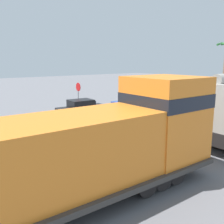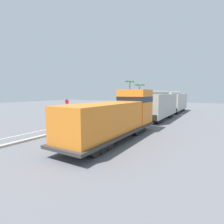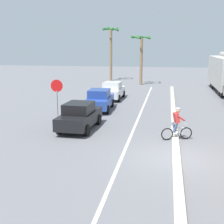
{
  "view_description": "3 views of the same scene",
  "coord_description": "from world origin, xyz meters",
  "px_view_note": "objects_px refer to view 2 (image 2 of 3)",
  "views": [
    {
      "loc": [
        13.11,
        -6.91,
        4.88
      ],
      "look_at": [
        -0.38,
        3.21,
        1.5
      ],
      "focal_mm": 42.0,
      "sensor_mm": 36.0,
      "label": 1
    },
    {
      "loc": [
        13.02,
        -15.24,
        3.87
      ],
      "look_at": [
        3.04,
        1.35,
        1.75
      ],
      "focal_mm": 28.0,
      "sensor_mm": 36.0,
      "label": 2
    },
    {
      "loc": [
        -0.49,
        -13.43,
        4.91
      ],
      "look_at": [
        -3.89,
        5.47,
        0.8
      ],
      "focal_mm": 50.0,
      "sensor_mm": 36.0,
      "label": 3
    }
  ],
  "objects_px": {
    "parked_car_black": "(72,113)",
    "stop_sign": "(67,105)",
    "hopper_car_lead": "(159,105)",
    "cyclist": "(98,117)",
    "palm_tree_near": "(130,87)",
    "hopper_car_middle": "(175,102)",
    "parked_car_blue": "(94,110)",
    "palm_tree_far": "(139,90)",
    "parked_car_white": "(110,108)",
    "locomotive": "(118,117)"
  },
  "relations": [
    {
      "from": "stop_sign",
      "to": "palm_tree_near",
      "type": "relative_size",
      "value": 0.38
    },
    {
      "from": "parked_car_blue",
      "to": "cyclist",
      "type": "bearing_deg",
      "value": -50.41
    },
    {
      "from": "stop_sign",
      "to": "palm_tree_far",
      "type": "bearing_deg",
      "value": 81.43
    },
    {
      "from": "locomotive",
      "to": "hopper_car_lead",
      "type": "xyz_separation_m",
      "value": [
        -0.0,
        12.16,
        0.28
      ]
    },
    {
      "from": "hopper_car_middle",
      "to": "palm_tree_far",
      "type": "distance_m",
      "value": 11.04
    },
    {
      "from": "cyclist",
      "to": "palm_tree_far",
      "type": "xyz_separation_m",
      "value": [
        -3.94,
        23.4,
        3.76
      ]
    },
    {
      "from": "parked_car_blue",
      "to": "palm_tree_far",
      "type": "bearing_deg",
      "value": 83.98
    },
    {
      "from": "hopper_car_lead",
      "to": "parked_car_white",
      "type": "relative_size",
      "value": 2.5
    },
    {
      "from": "locomotive",
      "to": "hopper_car_middle",
      "type": "distance_m",
      "value": 23.76
    },
    {
      "from": "hopper_car_lead",
      "to": "cyclist",
      "type": "height_order",
      "value": "hopper_car_lead"
    },
    {
      "from": "parked_car_white",
      "to": "palm_tree_near",
      "type": "xyz_separation_m",
      "value": [
        -2.99,
        15.55,
        4.72
      ]
    },
    {
      "from": "hopper_car_lead",
      "to": "stop_sign",
      "type": "bearing_deg",
      "value": -157.33
    },
    {
      "from": "locomotive",
      "to": "hopper_car_middle",
      "type": "xyz_separation_m",
      "value": [
        -0.0,
        23.76,
        0.28
      ]
    },
    {
      "from": "parked_car_white",
      "to": "cyclist",
      "type": "relative_size",
      "value": 2.47
    },
    {
      "from": "hopper_car_lead",
      "to": "stop_sign",
      "type": "height_order",
      "value": "hopper_car_lead"
    },
    {
      "from": "cyclist",
      "to": "stop_sign",
      "type": "xyz_separation_m",
      "value": [
        -7.2,
        1.73,
        1.21
      ]
    },
    {
      "from": "locomotive",
      "to": "parked_car_blue",
      "type": "height_order",
      "value": "locomotive"
    },
    {
      "from": "locomotive",
      "to": "palm_tree_far",
      "type": "relative_size",
      "value": 1.86
    },
    {
      "from": "palm_tree_near",
      "to": "hopper_car_lead",
      "type": "bearing_deg",
      "value": -54.89
    },
    {
      "from": "parked_car_blue",
      "to": "palm_tree_near",
      "type": "xyz_separation_m",
      "value": [
        -2.86,
        20.61,
        4.72
      ]
    },
    {
      "from": "parked_car_black",
      "to": "parked_car_white",
      "type": "bearing_deg",
      "value": 89.6
    },
    {
      "from": "parked_car_blue",
      "to": "palm_tree_far",
      "type": "relative_size",
      "value": 0.68
    },
    {
      "from": "parked_car_blue",
      "to": "cyclist",
      "type": "xyz_separation_m",
      "value": [
        5.68,
        -6.87,
        0.0
      ]
    },
    {
      "from": "hopper_car_middle",
      "to": "locomotive",
      "type": "bearing_deg",
      "value": -90.0
    },
    {
      "from": "parked_car_white",
      "to": "stop_sign",
      "type": "relative_size",
      "value": 1.47
    },
    {
      "from": "palm_tree_near",
      "to": "palm_tree_far",
      "type": "relative_size",
      "value": 1.21
    },
    {
      "from": "parked_car_white",
      "to": "cyclist",
      "type": "height_order",
      "value": "cyclist"
    },
    {
      "from": "hopper_car_middle",
      "to": "palm_tree_near",
      "type": "distance_m",
      "value": 17.11
    },
    {
      "from": "palm_tree_near",
      "to": "palm_tree_far",
      "type": "distance_m",
      "value": 6.22
    },
    {
      "from": "parked_car_blue",
      "to": "parked_car_white",
      "type": "distance_m",
      "value": 5.07
    },
    {
      "from": "cyclist",
      "to": "palm_tree_near",
      "type": "height_order",
      "value": "palm_tree_near"
    },
    {
      "from": "parked_car_black",
      "to": "stop_sign",
      "type": "height_order",
      "value": "stop_sign"
    },
    {
      "from": "parked_car_white",
      "to": "hopper_car_lead",
      "type": "bearing_deg",
      "value": -22.98
    },
    {
      "from": "parked_car_white",
      "to": "palm_tree_near",
      "type": "relative_size",
      "value": 0.56
    },
    {
      "from": "parked_car_black",
      "to": "stop_sign",
      "type": "xyz_separation_m",
      "value": [
        -1.57,
        0.56,
        1.21
      ]
    },
    {
      "from": "cyclist",
      "to": "stop_sign",
      "type": "bearing_deg",
      "value": 166.5
    },
    {
      "from": "parked_car_black",
      "to": "stop_sign",
      "type": "bearing_deg",
      "value": 160.52
    },
    {
      "from": "hopper_car_lead",
      "to": "cyclist",
      "type": "xyz_separation_m",
      "value": [
        -5.76,
        -7.14,
        -1.26
      ]
    },
    {
      "from": "locomotive",
      "to": "hopper_car_lead",
      "type": "relative_size",
      "value": 1.1
    },
    {
      "from": "stop_sign",
      "to": "parked_car_blue",
      "type": "bearing_deg",
      "value": 73.5
    },
    {
      "from": "hopper_car_middle",
      "to": "cyclist",
      "type": "xyz_separation_m",
      "value": [
        -5.76,
        -18.74,
        -1.26
      ]
    },
    {
      "from": "cyclist",
      "to": "stop_sign",
      "type": "distance_m",
      "value": 7.5
    },
    {
      "from": "parked_car_blue",
      "to": "hopper_car_lead",
      "type": "bearing_deg",
      "value": 1.37
    },
    {
      "from": "stop_sign",
      "to": "hopper_car_lead",
      "type": "bearing_deg",
      "value": 22.67
    },
    {
      "from": "locomotive",
      "to": "hopper_car_lead",
      "type": "height_order",
      "value": "locomotive"
    },
    {
      "from": "hopper_car_lead",
      "to": "cyclist",
      "type": "distance_m",
      "value": 9.26
    },
    {
      "from": "hopper_car_lead",
      "to": "palm_tree_near",
      "type": "distance_m",
      "value": 25.1
    },
    {
      "from": "stop_sign",
      "to": "palm_tree_near",
      "type": "height_order",
      "value": "palm_tree_near"
    },
    {
      "from": "hopper_car_lead",
      "to": "hopper_car_middle",
      "type": "relative_size",
      "value": 1.0
    },
    {
      "from": "palm_tree_far",
      "to": "cyclist",
      "type": "bearing_deg",
      "value": -80.45
    }
  ]
}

